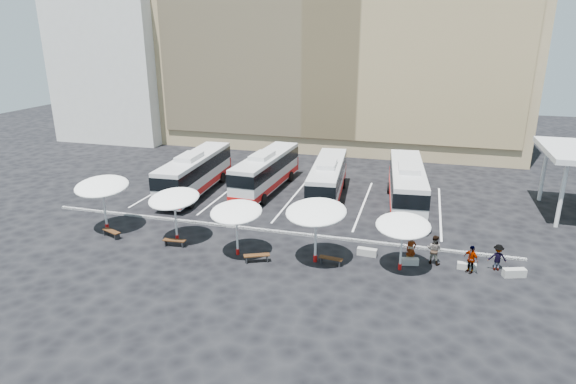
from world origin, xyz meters
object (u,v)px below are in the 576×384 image
(wood_bench_0, at_px, (111,232))
(conc_bench_1, at_px, (409,261))
(sunshade_2, at_px, (236,212))
(wood_bench_3, at_px, (331,259))
(bus_2, at_px, (328,179))
(passenger_2, at_px, (471,259))
(passenger_1, at_px, (434,250))
(wood_bench_1, at_px, (174,241))
(bus_0, at_px, (195,172))
(bus_1, at_px, (266,170))
(sunshade_1, at_px, (174,199))
(conc_bench_3, at_px, (514,273))
(bus_3, at_px, (407,185))
(sunshade_4, at_px, (403,226))
(passenger_3, at_px, (497,257))
(conc_bench_2, at_px, (467,266))
(conc_bench_0, at_px, (367,252))
(wood_bench_2, at_px, (257,256))
(passenger_0, at_px, (411,249))
(sunshade_0, at_px, (102,186))
(sunshade_3, at_px, (316,212))

(wood_bench_0, xyz_separation_m, conc_bench_1, (19.81, 1.37, -0.16))
(sunshade_2, height_order, wood_bench_3, sunshade_2)
(bus_2, xyz_separation_m, passenger_2, (10.60, -10.52, -0.92))
(passenger_2, bearing_deg, passenger_1, -153.37)
(bus_2, height_order, wood_bench_1, bus_2)
(bus_0, relative_size, bus_1, 1.03)
(sunshade_1, height_order, conc_bench_3, sunshade_1)
(wood_bench_3, height_order, conc_bench_1, wood_bench_3)
(bus_2, height_order, passenger_1, bus_2)
(bus_3, xyz_separation_m, passenger_2, (4.19, -10.25, -1.06))
(sunshade_4, height_order, passenger_3, sunshade_4)
(bus_2, distance_m, conc_bench_2, 14.69)
(conc_bench_0, distance_m, passenger_3, 7.61)
(bus_1, height_order, passenger_3, bus_1)
(wood_bench_3, distance_m, conc_bench_0, 2.70)
(sunshade_1, bearing_deg, wood_bench_2, -14.22)
(passenger_0, bearing_deg, sunshade_1, 159.06)
(passenger_0, distance_m, passenger_2, 3.41)
(bus_2, height_order, conc_bench_0, bus_2)
(bus_1, relative_size, conc_bench_2, 10.56)
(bus_1, relative_size, wood_bench_2, 6.96)
(bus_1, bearing_deg, conc_bench_0, -43.54)
(bus_1, relative_size, wood_bench_1, 7.34)
(wood_bench_0, bearing_deg, conc_bench_3, 3.30)
(wood_bench_0, bearing_deg, wood_bench_1, -1.87)
(wood_bench_3, bearing_deg, conc_bench_1, 15.71)
(wood_bench_3, height_order, passenger_1, passenger_1)
(sunshade_1, height_order, wood_bench_0, sunshade_1)
(bus_3, distance_m, sunshade_0, 22.79)
(sunshade_1, distance_m, conc_bench_2, 18.76)
(sunshade_0, height_order, conc_bench_0, sunshade_0)
(wood_bench_3, xyz_separation_m, conc_bench_0, (1.95, 1.86, -0.11))
(bus_2, xyz_separation_m, conc_bench_3, (13.03, -10.37, -1.53))
(sunshade_3, distance_m, passenger_3, 10.98)
(wood_bench_3, xyz_separation_m, passenger_0, (4.61, 1.58, 0.53))
(conc_bench_0, xyz_separation_m, passenger_1, (4.00, -0.02, 0.69))
(wood_bench_3, distance_m, conc_bench_3, 10.53)
(sunshade_3, bearing_deg, conc_bench_1, 11.82)
(sunshade_3, bearing_deg, sunshade_4, 4.04)
(sunshade_4, bearing_deg, wood_bench_1, -177.13)
(wood_bench_2, height_order, passenger_3, passenger_3)
(bus_2, height_order, sunshade_2, bus_2)
(sunshade_1, xyz_separation_m, conc_bench_2, (18.53, 0.90, -2.77))
(conc_bench_0, distance_m, passenger_0, 2.75)
(sunshade_0, distance_m, passenger_1, 22.45)
(sunshade_3, height_order, conc_bench_2, sunshade_3)
(passenger_1, bearing_deg, passenger_3, -157.36)
(passenger_0, bearing_deg, sunshade_0, 157.30)
(passenger_0, bearing_deg, bus_3, 70.21)
(bus_3, relative_size, conc_bench_2, 11.18)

